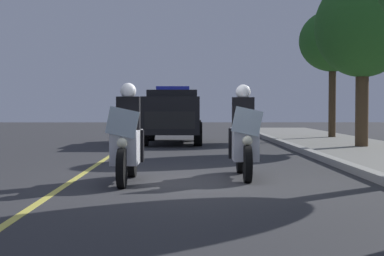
{
  "coord_description": "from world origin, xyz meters",
  "views": [
    {
      "loc": [
        10.06,
        -0.15,
        1.29
      ],
      "look_at": [
        -0.99,
        0.0,
        0.9
      ],
      "focal_mm": 54.62,
      "sensor_mm": 36.0,
      "label": 1
    }
  ],
  "objects": [
    {
      "name": "ground_plane",
      "position": [
        0.0,
        0.0,
        0.0
      ],
      "size": [
        80.0,
        80.0,
        0.0
      ],
      "primitive_type": "plane",
      "color": "#333335"
    },
    {
      "name": "tree_behind_suv",
      "position": [
        -13.31,
        5.8,
        3.92
      ],
      "size": [
        2.68,
        2.68,
        5.09
      ],
      "color": "#42301E",
      "rests_on": "sidewalk_strip"
    },
    {
      "name": "lane_stripe_center",
      "position": [
        0.0,
        -2.12,
        0.0
      ],
      "size": [
        48.0,
        0.12,
        0.01
      ],
      "primitive_type": "cube",
      "color": "#E0D14C",
      "rests_on": "ground"
    },
    {
      "name": "police_motorcycle_lead_right",
      "position": [
        -0.64,
        0.95,
        0.7
      ],
      "size": [
        2.14,
        0.57,
        1.72
      ],
      "color": "black",
      "rests_on": "ground"
    },
    {
      "name": "police_suv",
      "position": [
        -10.94,
        -0.56,
        1.07
      ],
      "size": [
        4.94,
        2.15,
        2.05
      ],
      "color": "black",
      "rests_on": "ground"
    },
    {
      "name": "police_motorcycle_lead_left",
      "position": [
        0.03,
        -1.13,
        0.7
      ],
      "size": [
        2.14,
        0.57,
        1.72
      ],
      "color": "black",
      "rests_on": "ground"
    },
    {
      "name": "curb_strip",
      "position": [
        0.0,
        3.23,
        0.07
      ],
      "size": [
        48.0,
        0.24,
        0.15
      ],
      "primitive_type": "cube",
      "color": "#9E9B93",
      "rests_on": "ground"
    },
    {
      "name": "tree_far_back",
      "position": [
        -7.71,
        5.29,
        3.71
      ],
      "size": [
        2.91,
        2.91,
        5.19
      ],
      "color": "#4C3823",
      "rests_on": "sidewalk_strip"
    }
  ]
}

